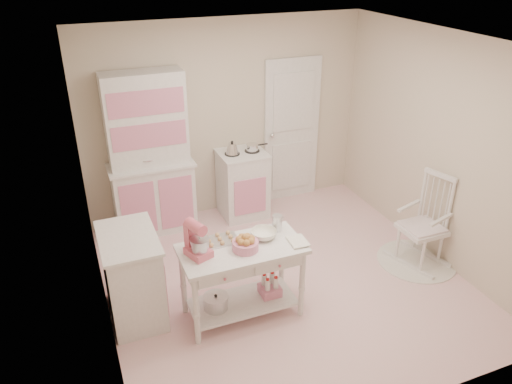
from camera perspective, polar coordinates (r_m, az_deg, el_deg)
room_shell at (r=4.90m, az=3.73°, el=5.61°), size 3.84×3.84×2.62m
door at (r=7.08m, az=4.08°, el=6.99°), size 0.82×0.05×2.04m
hutch at (r=6.31m, az=-12.05°, el=4.08°), size 1.06×0.50×2.08m
stove at (r=6.78m, az=-1.53°, el=0.95°), size 0.62×0.57×0.92m
base_cabinet at (r=5.12m, az=-13.92°, el=-9.34°), size 0.54×0.84×0.92m
lace_rug at (r=6.29m, az=17.85°, el=-7.46°), size 0.92×0.92×0.01m
rocking_chair at (r=6.02m, az=18.57°, el=-3.16°), size 0.67×0.83×1.10m
work_table at (r=5.02m, az=-1.58°, el=-10.16°), size 1.20×0.60×0.80m
stand_mixer at (r=4.61m, az=-6.68°, el=-5.46°), size 0.29×0.33×0.34m
cookie_tray at (r=4.88m, az=-4.04°, el=-5.53°), size 0.34×0.24×0.02m
bread_basket at (r=4.73m, az=-1.21°, el=-6.13°), size 0.25×0.25×0.09m
mixing_bowl at (r=4.91m, az=0.88°, el=-4.85°), size 0.26×0.26×0.08m
metal_pitcher at (r=5.01m, az=2.43°, el=-3.56°), size 0.10×0.10×0.17m
recipe_book at (r=4.84m, az=3.88°, el=-5.85°), size 0.18×0.24×0.02m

